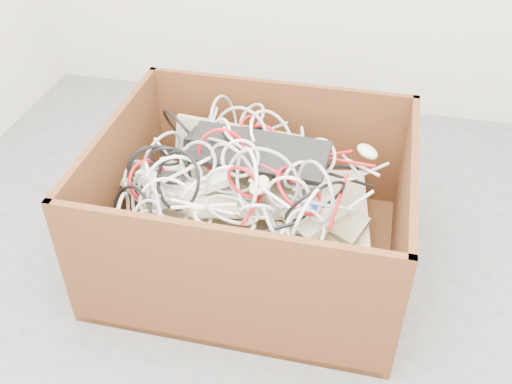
% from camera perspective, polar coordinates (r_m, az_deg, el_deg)
% --- Properties ---
extents(ground, '(3.00, 3.00, 0.00)m').
position_cam_1_polar(ground, '(2.08, 0.16, -11.65)').
color(ground, '#4C4C4E').
rests_on(ground, ground).
extents(cardboard_box, '(1.06, 0.89, 0.53)m').
position_cam_1_polar(cardboard_box, '(2.17, -0.47, -3.54)').
color(cardboard_box, '#422310').
rests_on(cardboard_box, ground).
extents(keyboard_pile, '(0.93, 0.66, 0.36)m').
position_cam_1_polar(keyboard_pile, '(2.10, -0.54, -0.00)').
color(keyboard_pile, tan).
rests_on(keyboard_pile, cardboard_box).
extents(mice_scatter, '(0.80, 0.62, 0.17)m').
position_cam_1_polar(mice_scatter, '(2.01, -1.60, 0.86)').
color(mice_scatter, beige).
rests_on(mice_scatter, keyboard_pile).
extents(power_strip_left, '(0.27, 0.17, 0.11)m').
position_cam_1_polar(power_strip_left, '(2.02, -6.36, 0.20)').
color(power_strip_left, white).
rests_on(power_strip_left, keyboard_pile).
extents(power_strip_right, '(0.29, 0.16, 0.10)m').
position_cam_1_polar(power_strip_right, '(2.03, -8.25, -0.16)').
color(power_strip_right, white).
rests_on(power_strip_right, keyboard_pile).
extents(vga_plug, '(0.06, 0.06, 0.03)m').
position_cam_1_polar(vga_plug, '(1.96, 5.49, -1.54)').
color(vga_plug, '#0B21AD').
rests_on(vga_plug, keyboard_pile).
extents(cable_tangle, '(0.96, 0.81, 0.45)m').
position_cam_1_polar(cable_tangle, '(2.00, -3.26, 1.84)').
color(cable_tangle, black).
rests_on(cable_tangle, keyboard_pile).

